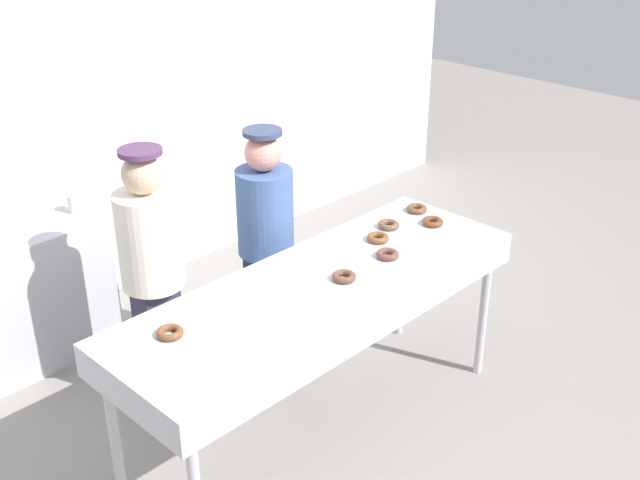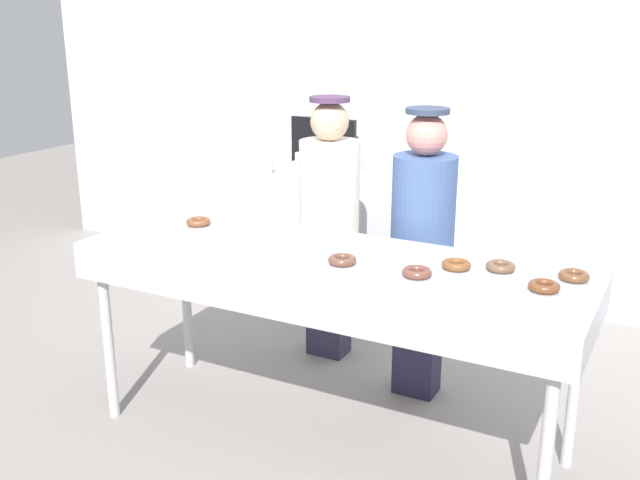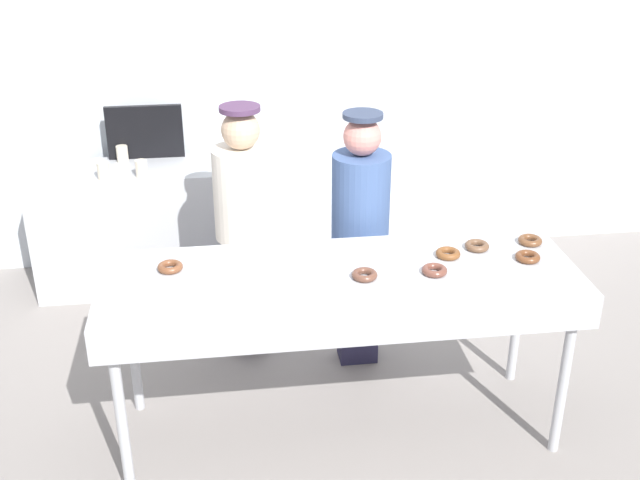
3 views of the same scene
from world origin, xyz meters
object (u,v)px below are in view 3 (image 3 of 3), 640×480
at_px(chocolate_donut_3, 434,270).
at_px(chocolate_donut_4, 170,267).
at_px(worker_baker, 360,226).
at_px(paper_cup_1, 122,154).
at_px(worker_assistant, 244,215).
at_px(chocolate_donut_2, 528,257).
at_px(prep_counter, 152,227).
at_px(chocolate_donut_1, 477,246).
at_px(paper_cup_0, 141,169).
at_px(menu_display, 145,132).
at_px(paper_cup_2, 248,155).
at_px(paper_cup_3, 103,171).
at_px(chocolate_donut_0, 530,240).
at_px(chocolate_donut_5, 448,254).
at_px(chocolate_donut_6, 365,275).
at_px(fryer_conveyor, 341,288).

relative_size(chocolate_donut_3, chocolate_donut_4, 1.00).
xyz_separation_m(worker_baker, paper_cup_1, (-1.53, 1.36, 0.06)).
height_order(chocolate_donut_4, worker_assistant, worker_assistant).
distance_m(chocolate_donut_2, prep_counter, 2.91).
bearing_deg(chocolate_donut_1, paper_cup_0, 141.38).
bearing_deg(chocolate_donut_3, worker_assistant, 133.57).
distance_m(chocolate_donut_3, chocolate_donut_4, 1.37).
relative_size(chocolate_donut_1, worker_baker, 0.08).
xyz_separation_m(worker_baker, menu_display, (-1.35, 1.42, 0.20)).
height_order(chocolate_donut_3, paper_cup_2, paper_cup_2).
bearing_deg(prep_counter, chocolate_donut_1, -42.00).
distance_m(prep_counter, paper_cup_3, 0.63).
bearing_deg(chocolate_donut_0, chocolate_donut_5, -168.87).
bearing_deg(paper_cup_3, chocolate_donut_2, -35.11).
bearing_deg(worker_assistant, paper_cup_2, -98.58).
height_order(chocolate_donut_2, prep_counter, chocolate_donut_2).
xyz_separation_m(chocolate_donut_6, menu_display, (-1.24, 2.19, 0.12)).
relative_size(worker_baker, paper_cup_3, 13.72).
relative_size(chocolate_donut_1, chocolate_donut_2, 1.00).
height_order(worker_assistant, paper_cup_1, worker_assistant).
distance_m(chocolate_donut_2, paper_cup_3, 2.95).
height_order(fryer_conveyor, paper_cup_3, paper_cup_3).
distance_m(chocolate_donut_4, chocolate_donut_6, 1.01).
bearing_deg(worker_assistant, worker_baker, 157.80).
bearing_deg(chocolate_donut_6, paper_cup_2, 104.15).
relative_size(chocolate_donut_4, paper_cup_0, 1.11).
distance_m(fryer_conveyor, paper_cup_3, 2.21).
xyz_separation_m(paper_cup_0, paper_cup_3, (-0.26, -0.01, 0.00)).
height_order(chocolate_donut_0, menu_display, menu_display).
distance_m(prep_counter, menu_display, 0.70).
height_order(chocolate_donut_0, worker_assistant, worker_assistant).
relative_size(worker_assistant, paper_cup_2, 13.75).
height_order(chocolate_donut_6, worker_baker, worker_baker).
xyz_separation_m(chocolate_donut_1, worker_assistant, (-1.25, 0.74, -0.06)).
xyz_separation_m(chocolate_donut_3, prep_counter, (-1.61, 1.97, -0.55)).
xyz_separation_m(chocolate_donut_0, paper_cup_1, (-2.40, 1.84, -0.02)).
xyz_separation_m(chocolate_donut_4, paper_cup_2, (0.49, 1.75, -0.02)).
bearing_deg(paper_cup_3, worker_assistant, -40.22).
height_order(paper_cup_1, menu_display, menu_display).
bearing_deg(menu_display, worker_baker, -46.45).
relative_size(chocolate_donut_1, prep_counter, 0.08).
bearing_deg(worker_assistant, paper_cup_1, -57.79).
relative_size(chocolate_donut_6, prep_counter, 0.08).
height_order(chocolate_donut_5, worker_assistant, worker_assistant).
height_order(chocolate_donut_5, paper_cup_0, paper_cup_0).
height_order(chocolate_donut_5, paper_cup_3, paper_cup_3).
bearing_deg(chocolate_donut_3, chocolate_donut_4, 170.82).
height_order(chocolate_donut_0, worker_baker, worker_baker).
distance_m(chocolate_donut_3, paper_cup_1, 2.77).
distance_m(chocolate_donut_6, paper_cup_1, 2.55).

